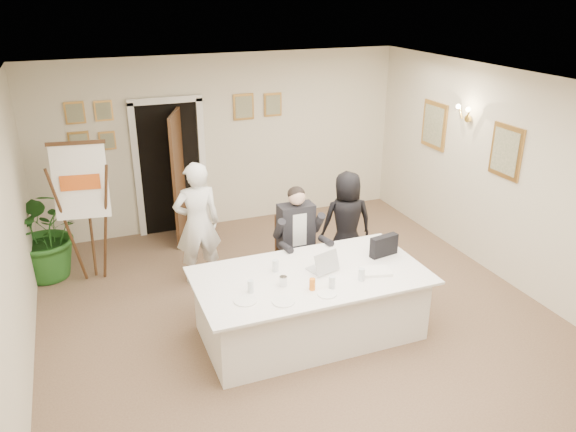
% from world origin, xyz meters
% --- Properties ---
extents(floor, '(7.00, 7.00, 0.00)m').
position_xyz_m(floor, '(0.00, 0.00, 0.00)').
color(floor, brown).
rests_on(floor, ground).
extents(ceiling, '(6.00, 7.00, 0.02)m').
position_xyz_m(ceiling, '(0.00, 0.00, 2.80)').
color(ceiling, white).
rests_on(ceiling, wall_back).
extents(wall_back, '(6.00, 0.10, 2.80)m').
position_xyz_m(wall_back, '(0.00, 3.50, 1.40)').
color(wall_back, beige).
rests_on(wall_back, floor).
extents(wall_left, '(0.10, 7.00, 2.80)m').
position_xyz_m(wall_left, '(-3.00, 0.00, 1.40)').
color(wall_left, beige).
rests_on(wall_left, floor).
extents(wall_right, '(0.10, 7.00, 2.80)m').
position_xyz_m(wall_right, '(3.00, 0.00, 1.40)').
color(wall_right, beige).
rests_on(wall_right, floor).
extents(doorway, '(1.14, 0.86, 2.20)m').
position_xyz_m(doorway, '(-0.88, 3.32, 1.04)').
color(doorway, black).
rests_on(doorway, floor).
extents(pictures_back_wall, '(3.40, 0.06, 0.80)m').
position_xyz_m(pictures_back_wall, '(-0.80, 3.47, 1.85)').
color(pictures_back_wall, '#C28E42').
rests_on(pictures_back_wall, wall_back).
extents(pictures_right_wall, '(0.06, 2.20, 0.80)m').
position_xyz_m(pictures_right_wall, '(2.97, 1.20, 1.75)').
color(pictures_right_wall, '#C28E42').
rests_on(pictures_right_wall, wall_right).
extents(wall_sconce, '(0.20, 0.30, 0.24)m').
position_xyz_m(wall_sconce, '(2.90, 1.20, 2.10)').
color(wall_sconce, gold).
rests_on(wall_sconce, wall_right).
extents(conference_table, '(2.59, 1.39, 0.78)m').
position_xyz_m(conference_table, '(-0.01, -0.10, 0.39)').
color(conference_table, white).
rests_on(conference_table, floor).
extents(seated_man, '(0.72, 0.75, 1.45)m').
position_xyz_m(seated_man, '(0.25, 0.91, 0.72)').
color(seated_man, black).
rests_on(seated_man, floor).
extents(flip_chart, '(0.69, 0.47, 1.93)m').
position_xyz_m(flip_chart, '(-2.25, 2.16, 0.89)').
color(flip_chart, '#342110').
rests_on(flip_chart, floor).
extents(standing_man, '(0.62, 0.41, 1.70)m').
position_xyz_m(standing_man, '(-0.90, 1.60, 0.85)').
color(standing_man, white).
rests_on(standing_man, floor).
extents(standing_woman, '(0.78, 0.59, 1.44)m').
position_xyz_m(standing_woman, '(1.11, 1.21, 0.72)').
color(standing_woman, black).
rests_on(standing_woman, floor).
extents(potted_palm, '(1.39, 1.27, 1.33)m').
position_xyz_m(potted_palm, '(-2.80, 2.50, 0.67)').
color(potted_palm, '#20551C').
rests_on(potted_palm, floor).
extents(laptop, '(0.41, 0.43, 0.28)m').
position_xyz_m(laptop, '(0.17, -0.03, 0.91)').
color(laptop, '#B7BABC').
rests_on(laptop, conference_table).
extents(laptop_bag, '(0.37, 0.16, 0.25)m').
position_xyz_m(laptop_bag, '(0.99, 0.02, 0.90)').
color(laptop_bag, black).
rests_on(laptop_bag, conference_table).
extents(paper_stack, '(0.38, 0.31, 0.03)m').
position_xyz_m(paper_stack, '(0.69, -0.33, 0.79)').
color(paper_stack, white).
rests_on(paper_stack, conference_table).
extents(plate_left, '(0.29, 0.29, 0.01)m').
position_xyz_m(plate_left, '(-0.86, -0.39, 0.78)').
color(plate_left, white).
rests_on(plate_left, conference_table).
extents(plate_mid, '(0.30, 0.30, 0.01)m').
position_xyz_m(plate_mid, '(-0.50, -0.54, 0.78)').
color(plate_mid, white).
rests_on(plate_mid, conference_table).
extents(plate_near, '(0.22, 0.22, 0.01)m').
position_xyz_m(plate_near, '(-0.03, -0.57, 0.78)').
color(plate_near, white).
rests_on(plate_near, conference_table).
extents(glass_a, '(0.08, 0.08, 0.14)m').
position_xyz_m(glass_a, '(-0.75, -0.23, 0.84)').
color(glass_a, silver).
rests_on(glass_a, conference_table).
extents(glass_b, '(0.08, 0.08, 0.14)m').
position_xyz_m(glass_b, '(0.08, -0.47, 0.84)').
color(glass_b, silver).
rests_on(glass_b, conference_table).
extents(glass_c, '(0.09, 0.09, 0.14)m').
position_xyz_m(glass_c, '(0.45, -0.43, 0.84)').
color(glass_c, silver).
rests_on(glass_c, conference_table).
extents(glass_d, '(0.08, 0.08, 0.14)m').
position_xyz_m(glass_d, '(-0.35, 0.11, 0.84)').
color(glass_d, silver).
rests_on(glass_d, conference_table).
extents(oj_glass, '(0.08, 0.08, 0.13)m').
position_xyz_m(oj_glass, '(-0.13, -0.42, 0.84)').
color(oj_glass, orange).
rests_on(oj_glass, conference_table).
extents(steel_jug, '(0.09, 0.09, 0.11)m').
position_xyz_m(steel_jug, '(-0.38, -0.23, 0.83)').
color(steel_jug, silver).
rests_on(steel_jug, conference_table).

